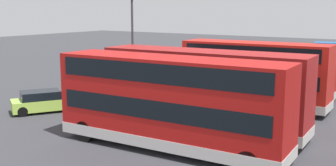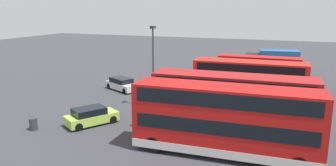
{
  "view_description": "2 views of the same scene",
  "coord_description": "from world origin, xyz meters",
  "views": [
    {
      "loc": [
        28.89,
        20.65,
        6.82
      ],
      "look_at": [
        2.27,
        2.95,
        1.1
      ],
      "focal_mm": 44.59,
      "sensor_mm": 36.0,
      "label": 1
    },
    {
      "loc": [
        32.09,
        13.73,
        9.26
      ],
      "look_at": [
        1.87,
        1.8,
        1.82
      ],
      "focal_mm": 34.99,
      "sensor_mm": 36.0,
      "label": 2
    }
  ],
  "objects": [
    {
      "name": "bus_single_deck_near_end",
      "position": [
        -12.84,
        9.16,
        1.62
      ],
      "size": [
        2.62,
        10.84,
        2.95
      ],
      "color": "#B71411",
      "rests_on": "ground"
    },
    {
      "name": "bus_double_decker_fifth",
      "position": [
        1.9,
        9.87,
        2.45
      ],
      "size": [
        2.88,
        10.24,
        4.55
      ],
      "color": "red",
      "rests_on": "ground"
    },
    {
      "name": "bus_single_deck_third",
      "position": [
        -5.56,
        9.74,
        1.62
      ],
      "size": [
        3.19,
        10.88,
        2.95
      ],
      "color": "red",
      "rests_on": "ground"
    },
    {
      "name": "ground_plane",
      "position": [
        0.0,
        0.0,
        0.0
      ],
      "size": [
        140.0,
        140.0,
        0.0
      ],
      "primitive_type": "plane",
      "color": "#38383D"
    },
    {
      "name": "bus_double_decker_far_end",
      "position": [
        12.57,
        9.88,
        2.45
      ],
      "size": [
        3.16,
        11.87,
        4.55
      ],
      "color": "#B71411",
      "rests_on": "ground"
    },
    {
      "name": "lamp_post_tall",
      "position": [
        4.74,
        1.45,
        4.53
      ],
      "size": [
        0.7,
        0.3,
        7.7
      ],
      "color": "#38383D",
      "rests_on": "ground"
    },
    {
      "name": "car_small_green",
      "position": [
        10.86,
        -1.38,
        0.7
      ],
      "size": [
        4.47,
        3.7,
        1.43
      ],
      "color": "#A5D14C",
      "rests_on": "ground"
    },
    {
      "name": "bus_single_deck_second",
      "position": [
        -8.84,
        9.16,
        1.62
      ],
      "size": [
        2.77,
        10.45,
        2.95
      ],
      "color": "red",
      "rests_on": "ground"
    },
    {
      "name": "bus_double_decker_seventh",
      "position": [
        8.87,
        9.62,
        2.45
      ],
      "size": [
        3.12,
        11.92,
        4.55
      ],
      "color": "#A51919",
      "rests_on": "ground"
    },
    {
      "name": "bus_single_deck_fourth",
      "position": [
        -1.87,
        9.14,
        1.62
      ],
      "size": [
        2.64,
        10.57,
        2.95
      ],
      "color": "#B71411",
      "rests_on": "ground"
    },
    {
      "name": "box_truck_blue",
      "position": [
        -18.54,
        10.56,
        1.71
      ],
      "size": [
        3.73,
        7.81,
        3.2
      ],
      "color": "#235999",
      "rests_on": "ground"
    },
    {
      "name": "car_hatchback_silver",
      "position": [
        -0.17,
        -4.71,
        0.7
      ],
      "size": [
        3.58,
        4.77,
        1.43
      ],
      "color": "silver",
      "rests_on": "ground"
    },
    {
      "name": "bus_single_deck_sixth",
      "position": [
        5.57,
        9.21,
        1.62
      ],
      "size": [
        2.77,
        10.6,
        2.95
      ],
      "color": "#A51919",
      "rests_on": "ground"
    },
    {
      "name": "waste_bin_yellow",
      "position": [
        13.56,
        -4.84,
        0.47
      ],
      "size": [
        0.6,
        0.6,
        0.95
      ],
      "primitive_type": "cylinder",
      "color": "#333338",
      "rests_on": "ground"
    }
  ]
}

